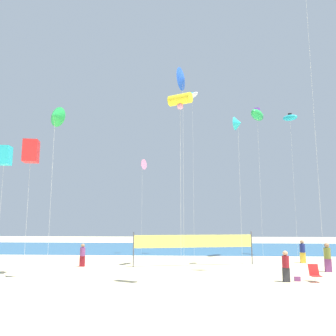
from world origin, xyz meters
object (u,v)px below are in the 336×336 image
Objects in this scene: beachgoer_olive_shirt at (327,256)px; folding_beach_chair at (315,273)px; volleyball_net at (194,242)px; kite_blue_delta at (183,79)px; kite_green_inflatable at (257,115)px; kite_red_box at (31,151)px; kite_white_inflatable at (192,96)px; beachgoer_navy_shirt at (302,251)px; kite_cyan_inflatable at (290,118)px; beachgoer_plum_shirt at (83,254)px; kite_green_delta at (55,116)px; kite_pink_delta at (142,165)px; beachgoer_maroon_shirt at (286,265)px; beach_handbag at (297,279)px; kite_yellow_tube at (180,100)px; kite_cyan_box at (4,155)px; kite_cyan_delta at (238,123)px.

folding_beach_chair is at bearing -68.01° from beachgoer_olive_shirt.
volleyball_net reaches higher than beachgoer_olive_shirt.
kite_green_inflatable is at bearing 46.73° from kite_blue_delta.
kite_green_inflatable reaches higher than beachgoer_olive_shirt.
kite_white_inflatable reaches higher than kite_red_box.
kite_red_box is (-18.31, -7.64, 6.46)m from beachgoer_navy_shirt.
kite_blue_delta is 8.79m from kite_white_inflatable.
kite_red_box is at bearing -146.73° from kite_cyan_inflatable.
kite_cyan_inflatable reaches higher than kite_red_box.
beachgoer_plum_shirt is 18.40m from kite_white_inflatable.
kite_green_delta is at bearing -140.06° from kite_cyan_inflatable.
kite_red_box is 0.86× the size of kite_pink_delta.
beachgoer_maroon_shirt reaches higher than beach_handbag.
kite_yellow_tube is 13.33m from kite_cyan_box.
beachgoer_maroon_shirt is at bearing -4.07° from kite_red_box.
folding_beach_chair is 0.10× the size of volleyball_net.
beach_handbag is at bearing -77.99° from beachgoer_olive_shirt.
beachgoer_maroon_shirt is 1.01× the size of beachgoer_plum_shirt.
kite_cyan_delta is (13.35, 5.09, 3.00)m from kite_red_box.
kite_red_box is 0.51× the size of kite_white_inflatable.
kite_yellow_tube is at bearing -17.64° from kite_red_box.
kite_blue_delta is at bearing -135.15° from beachgoer_olive_shirt.
kite_cyan_inflatable reaches higher than kite_cyan_box.
beachgoer_maroon_shirt reaches higher than beachgoer_plum_shirt.
beachgoer_maroon_shirt is 0.15× the size of kite_cyan_delta.
beachgoer_navy_shirt is 0.21× the size of kite_red_box.
kite_cyan_inflatable reaches higher than beachgoer_plum_shirt.
kite_white_inflatable reaches higher than kite_green_inflatable.
kite_blue_delta reaches higher than kite_cyan_delta.
beach_handbag is 0.03× the size of kite_green_delta.
kite_blue_delta reaches higher than kite_pink_delta.
kite_white_inflatable reaches higher than beachgoer_navy_shirt.
kite_blue_delta is at bearing -139.00° from kite_cyan_inflatable.
beach_handbag is at bearing 167.00° from beachgoer_navy_shirt.
kite_green_inflatable reaches higher than kite_cyan_delta.
kite_red_box is at bearing -159.13° from kite_cyan_delta.
beachgoer_navy_shirt is at bearing 22.65° from kite_red_box.
beachgoer_navy_shirt reaches higher than beachgoer_plum_shirt.
kite_white_inflatable is (-8.26, 4.80, 14.47)m from beachgoer_navy_shirt.
kite_green_delta is (-13.21, -0.96, 8.90)m from beach_handbag.
kite_cyan_inflatable reaches higher than folding_beach_chair.
beachgoer_olive_shirt is 0.19× the size of kite_pink_delta.
kite_pink_delta is 8.47m from kite_white_inflatable.
beachgoer_navy_shirt is 9.41m from beachgoer_maroon_shirt.
kite_cyan_delta reaches higher than beach_handbag.
beachgoer_plum_shirt is 5.27× the size of beach_handbag.
kite_cyan_delta reaches higher than kite_red_box.
kite_white_inflatable is (0.79, 8.55, 1.88)m from kite_blue_delta.
kite_cyan_delta is (-2.87, 5.97, 9.93)m from folding_beach_chair.
kite_red_box reaches higher than beachgoer_plum_shirt.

